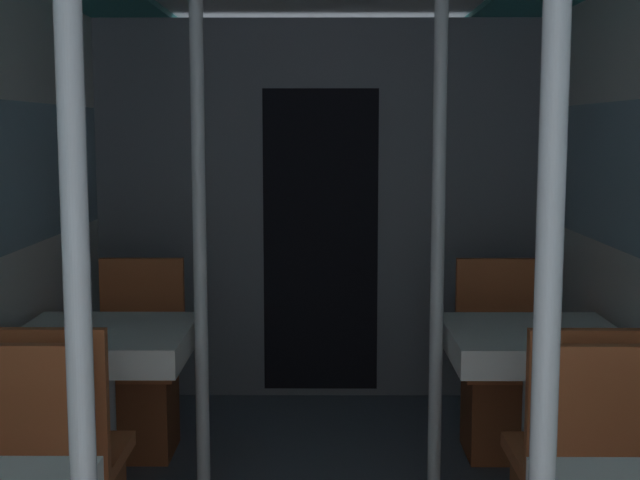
% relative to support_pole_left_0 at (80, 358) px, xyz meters
% --- Properties ---
extents(bulkhead_far, '(2.50, 0.09, 2.11)m').
position_rel_support_pole_left_0_xyz_m(bulkhead_far, '(0.47, 3.25, -0.01)').
color(bulkhead_far, slate).
rests_on(bulkhead_far, ground_plane).
extents(support_pole_left_0, '(0.05, 0.05, 2.11)m').
position_rel_support_pole_left_0_xyz_m(support_pole_left_0, '(0.00, 0.00, 0.00)').
color(support_pole_left_0, silver).
rests_on(support_pole_left_0, ground_plane).
extents(dining_table_left_1, '(0.68, 0.68, 0.73)m').
position_rel_support_pole_left_0_xyz_m(dining_table_left_1, '(-0.39, 1.72, -0.42)').
color(dining_table_left_1, '#4C4C51').
rests_on(dining_table_left_1, ground_plane).
extents(chair_left_far_1, '(0.40, 0.40, 0.90)m').
position_rel_support_pole_left_0_xyz_m(chair_left_far_1, '(-0.39, 2.31, -0.78)').
color(chair_left_far_1, brown).
rests_on(chair_left_far_1, ground_plane).
extents(support_pole_left_1, '(0.05, 0.05, 2.11)m').
position_rel_support_pole_left_0_xyz_m(support_pole_left_1, '(0.00, 1.72, 0.00)').
color(support_pole_left_1, silver).
rests_on(support_pole_left_1, ground_plane).
extents(support_pole_right_0, '(0.05, 0.05, 2.11)m').
position_rel_support_pole_left_0_xyz_m(support_pole_right_0, '(0.93, 0.00, 0.00)').
color(support_pole_right_0, silver).
rests_on(support_pole_right_0, ground_plane).
extents(dining_table_right_1, '(0.68, 0.68, 0.73)m').
position_rel_support_pole_left_0_xyz_m(dining_table_right_1, '(1.32, 1.72, -0.42)').
color(dining_table_right_1, '#4C4C51').
rests_on(dining_table_right_1, ground_plane).
extents(chair_right_far_1, '(0.40, 0.40, 0.90)m').
position_rel_support_pole_left_0_xyz_m(chair_right_far_1, '(1.32, 2.31, -0.78)').
color(chair_right_far_1, brown).
rests_on(chair_right_far_1, ground_plane).
extents(support_pole_right_1, '(0.05, 0.05, 2.11)m').
position_rel_support_pole_left_0_xyz_m(support_pole_right_1, '(0.93, 1.72, 0.00)').
color(support_pole_right_1, silver).
rests_on(support_pole_right_1, ground_plane).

